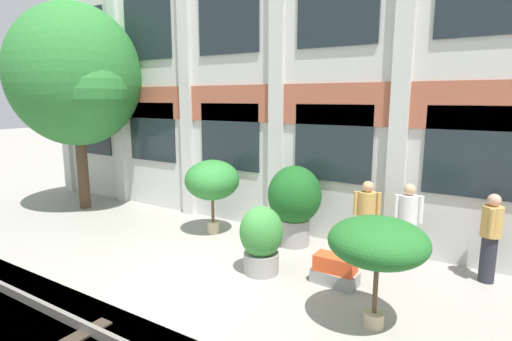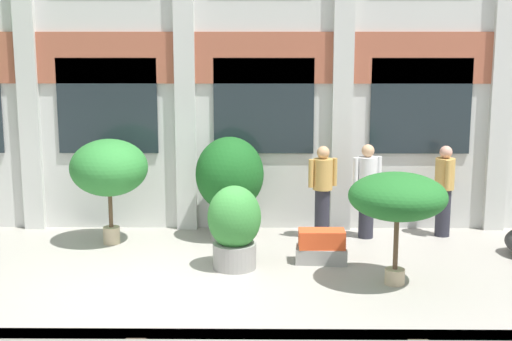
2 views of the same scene
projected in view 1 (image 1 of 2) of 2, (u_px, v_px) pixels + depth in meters
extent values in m
plane|color=#9E998E|center=(192.00, 278.00, 7.29)|extent=(80.00, 80.00, 0.00)
cube|color=silver|center=(283.00, 56.00, 9.38)|extent=(16.75, 0.50, 8.42)
cube|color=#AD5B42|center=(277.00, 104.00, 9.35)|extent=(16.75, 0.06, 0.90)
cube|color=silver|center=(61.00, 69.00, 13.50)|extent=(0.36, 0.16, 8.42)
cube|color=silver|center=(115.00, 65.00, 12.04)|extent=(0.36, 0.16, 8.42)
cube|color=silver|center=(185.00, 61.00, 10.58)|extent=(0.36, 0.16, 8.42)
cube|color=silver|center=(277.00, 55.00, 9.12)|extent=(0.36, 0.16, 8.42)
cube|color=silver|center=(404.00, 46.00, 7.66)|extent=(0.36, 0.16, 8.42)
cube|color=#1E282D|center=(92.00, 128.00, 13.14)|extent=(1.79, 0.04, 1.70)
cube|color=#1E282D|center=(152.00, 132.00, 11.69)|extent=(1.79, 0.04, 1.70)
cube|color=#1E282D|center=(229.00, 137.00, 10.23)|extent=(1.79, 0.04, 1.70)
cube|color=#1E282D|center=(332.00, 143.00, 8.77)|extent=(1.79, 0.04, 1.70)
cube|color=#1E282D|center=(476.00, 152.00, 7.31)|extent=(1.79, 0.04, 1.70)
cube|color=#1E282D|center=(85.00, 36.00, 12.62)|extent=(1.79, 0.04, 1.70)
cube|color=#1E282D|center=(147.00, 28.00, 11.17)|extent=(1.79, 0.04, 1.70)
cube|color=#1E282D|center=(228.00, 18.00, 9.71)|extent=(1.79, 0.04, 1.70)
cube|color=#1E282D|center=(337.00, 4.00, 8.25)|extent=(1.79, 0.04, 1.70)
cube|color=slate|center=(91.00, 330.00, 5.52)|extent=(24.75, 0.07, 0.15)
cylinder|color=#4C3826|center=(82.00, 162.00, 11.71)|extent=(0.31, 0.31, 2.77)
ellipsoid|color=#2D7A33|center=(75.00, 75.00, 11.26)|extent=(3.63, 3.63, 3.97)
sphere|color=#2D7A33|center=(64.00, 90.00, 11.97)|extent=(2.00, 2.00, 2.00)
sphere|color=#2D7A33|center=(90.00, 89.00, 10.69)|extent=(2.00, 2.00, 2.00)
cylinder|color=tan|center=(213.00, 227.00, 9.67)|extent=(0.28, 0.28, 0.29)
cylinder|color=brown|center=(213.00, 205.00, 9.57)|extent=(0.07, 0.07, 0.84)
ellipsoid|color=#2D7A33|center=(212.00, 180.00, 9.46)|extent=(1.30, 1.30, 0.95)
cube|color=gray|center=(335.00, 277.00, 7.02)|extent=(0.82, 0.47, 0.24)
cube|color=#E04C23|center=(335.00, 263.00, 6.98)|extent=(0.71, 0.36, 0.28)
cylinder|color=tan|center=(374.00, 319.00, 5.71)|extent=(0.28, 0.28, 0.23)
cylinder|color=brown|center=(376.00, 282.00, 5.60)|extent=(0.07, 0.07, 0.93)
ellipsoid|color=#236B28|center=(378.00, 242.00, 5.50)|extent=(1.38, 1.38, 0.65)
cylinder|color=gray|center=(261.00, 263.00, 7.48)|extent=(0.66, 0.66, 0.39)
ellipsoid|color=#388438|center=(261.00, 232.00, 7.37)|extent=(0.81, 0.81, 0.96)
cylinder|color=gray|center=(294.00, 232.00, 8.90)|extent=(0.69, 0.69, 0.59)
ellipsoid|color=#19561E|center=(294.00, 195.00, 8.75)|extent=(1.18, 1.18, 1.29)
cylinder|color=#282833|center=(365.00, 239.00, 8.03)|extent=(0.26, 0.26, 0.87)
cylinder|color=tan|center=(367.00, 205.00, 7.91)|extent=(0.34, 0.34, 0.54)
sphere|color=tan|center=(368.00, 187.00, 7.84)|extent=(0.22, 0.22, 0.22)
cylinder|color=tan|center=(356.00, 203.00, 7.95)|extent=(0.09, 0.09, 0.48)
cylinder|color=tan|center=(379.00, 204.00, 7.85)|extent=(0.09, 0.09, 0.48)
cylinder|color=#282833|center=(406.00, 246.00, 7.68)|extent=(0.26, 0.26, 0.85)
cylinder|color=silver|center=(408.00, 210.00, 7.55)|extent=(0.34, 0.34, 0.58)
sphere|color=tan|center=(410.00, 190.00, 7.48)|extent=(0.22, 0.22, 0.22)
cylinder|color=silver|center=(396.00, 208.00, 7.60)|extent=(0.09, 0.09, 0.52)
cylinder|color=silver|center=(421.00, 210.00, 7.49)|extent=(0.09, 0.09, 0.52)
cylinder|color=#282833|center=(488.00, 259.00, 7.07)|extent=(0.26, 0.26, 0.84)
cylinder|color=tan|center=(492.00, 221.00, 6.94)|extent=(0.34, 0.34, 0.54)
sphere|color=tan|center=(494.00, 200.00, 6.87)|extent=(0.22, 0.22, 0.22)
cylinder|color=tan|center=(491.00, 223.00, 6.76)|extent=(0.09, 0.09, 0.49)
cylinder|color=tan|center=(493.00, 217.00, 7.12)|extent=(0.09, 0.09, 0.49)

